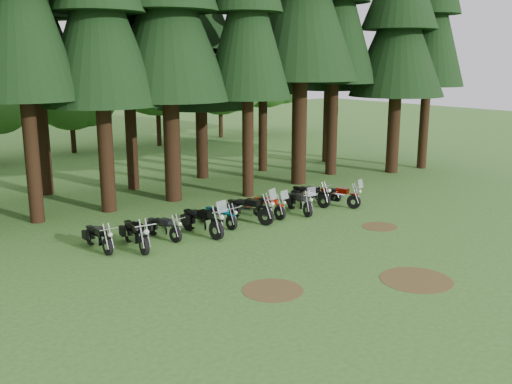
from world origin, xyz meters
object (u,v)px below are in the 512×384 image
motorcycle_2 (163,228)px  motorcycle_4 (220,217)px  motorcycle_5 (249,210)px  motorcycle_6 (269,207)px  motorcycle_7 (300,203)px  motorcycle_0 (99,238)px  motorcycle_9 (339,197)px  motorcycle_1 (136,235)px  motorcycle_3 (202,222)px  motorcycle_8 (310,195)px

motorcycle_2 → motorcycle_4: (2.59, 0.09, -0.00)m
motorcycle_5 → motorcycle_2: bearing=160.3°
motorcycle_6 → motorcycle_7: bearing=-16.9°
motorcycle_0 → motorcycle_9: size_ratio=0.96×
motorcycle_4 → motorcycle_0: bearing=171.5°
motorcycle_0 → motorcycle_5: 6.35m
motorcycle_1 → motorcycle_7: motorcycle_7 is taller
motorcycle_1 → motorcycle_9: 10.04m
motorcycle_1 → motorcycle_9: motorcycle_9 is taller
motorcycle_5 → motorcycle_4: bearing=153.6°
motorcycle_6 → motorcycle_9: size_ratio=0.97×
motorcycle_0 → motorcycle_4: bearing=-3.5°
motorcycle_4 → motorcycle_3: bearing=-161.4°
motorcycle_1 → motorcycle_0: bearing=157.2°
motorcycle_3 → motorcycle_4: size_ratio=1.27×
motorcycle_2 → motorcycle_6: size_ratio=0.93×
motorcycle_6 → motorcycle_4: bearing=176.3°
motorcycle_3 → motorcycle_7: size_ratio=1.15×
motorcycle_4 → motorcycle_9: 6.17m
motorcycle_1 → motorcycle_3: bearing=4.7°
motorcycle_2 → motorcycle_7: bearing=-13.6°
motorcycle_2 → motorcycle_6: 5.08m
motorcycle_0 → motorcycle_1: motorcycle_1 is taller
motorcycle_1 → motorcycle_5: (5.21, 0.30, 0.03)m
motorcycle_1 → motorcycle_5: motorcycle_5 is taller
motorcycle_0 → motorcycle_4: 5.03m
motorcycle_3 → motorcycle_9: 7.32m
motorcycle_0 → motorcycle_3: 3.91m
motorcycle_7 → motorcycle_2: bearing=-170.0°
motorcycle_0 → motorcycle_6: bearing=-3.0°
motorcycle_2 → motorcycle_8: motorcycle_8 is taller
motorcycle_1 → motorcycle_6: motorcycle_6 is taller
motorcycle_7 → motorcycle_0: bearing=-170.8°
motorcycle_1 → motorcycle_8: 9.18m
motorcycle_0 → motorcycle_9: motorcycle_9 is taller
motorcycle_1 → motorcycle_4: motorcycle_1 is taller
motorcycle_3 → motorcycle_6: (3.66, 0.56, -0.08)m
motorcycle_7 → motorcycle_8: (1.30, 0.76, 0.00)m
motorcycle_0 → motorcycle_2: motorcycle_0 is taller
motorcycle_1 → motorcycle_4: bearing=13.4°
motorcycle_0 → motorcycle_9: (11.17, -0.70, 0.03)m
motorcycle_5 → motorcycle_3: bearing=170.3°
motorcycle_2 → motorcycle_0: bearing=163.5°
motorcycle_6 → motorcycle_7: (1.45, -0.34, 0.01)m
motorcycle_0 → motorcycle_2: 2.45m
motorcycle_5 → motorcycle_7: (2.62, -0.16, -0.07)m
motorcycle_9 → motorcycle_6: bearing=152.9°
motorcycle_1 → motorcycle_3: 2.72m
motorcycle_5 → motorcycle_8: motorcycle_5 is taller
motorcycle_2 → motorcycle_4: same height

